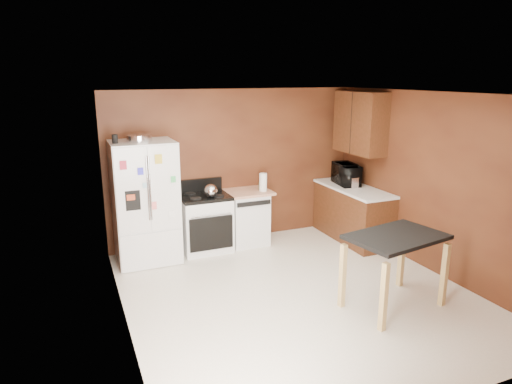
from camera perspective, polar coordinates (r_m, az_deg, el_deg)
floor at (r=5.99m, az=5.20°, el=-12.56°), size 4.50×4.50×0.00m
ceiling at (r=5.34m, az=5.82°, el=12.08°), size 4.50×4.50×0.00m
wall_back at (r=7.54m, az=-2.61°, el=3.25°), size 4.20×0.00×4.20m
wall_front at (r=3.82m, az=21.82°, el=-9.21°), size 4.20×0.00×4.20m
wall_left at (r=4.93m, az=-16.59°, el=-3.44°), size 0.00×4.50×4.50m
wall_right at (r=6.76m, az=21.38°, el=0.95°), size 0.00×4.50×4.50m
roasting_pan at (r=6.70m, az=-14.40°, el=6.56°), size 0.36×0.36×0.09m
pen_cup at (r=6.57m, az=-17.23°, el=6.36°), size 0.08×0.08×0.12m
kettle at (r=6.96m, az=-5.68°, el=0.16°), size 0.21×0.21×0.21m
paper_towel at (r=7.34m, az=0.89°, el=1.24°), size 0.15×0.15×0.29m
green_canister at (r=7.48m, az=0.78°, el=0.84°), size 0.15×0.15×0.12m
toaster at (r=7.75m, az=11.79°, el=1.26°), size 0.16×0.24×0.17m
microwave at (r=7.89m, az=11.22°, el=2.10°), size 0.48×0.64×0.32m
refrigerator at (r=6.87m, az=-13.65°, el=-1.26°), size 0.90×0.80×1.80m
gas_range at (r=7.24m, az=-6.41°, el=-3.74°), size 0.76×0.68×1.10m
dishwasher at (r=7.49m, az=-1.17°, el=-3.11°), size 0.78×0.63×0.89m
right_cabinets at (r=7.78m, az=12.24°, el=0.71°), size 0.63×1.58×2.45m
island at (r=5.62m, az=17.08°, el=-6.59°), size 1.22×0.92×0.91m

